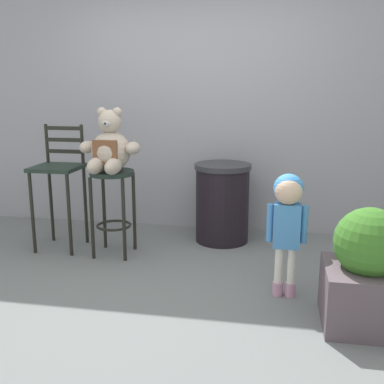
{
  "coord_description": "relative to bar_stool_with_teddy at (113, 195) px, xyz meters",
  "views": [
    {
      "loc": [
        0.85,
        -3.06,
        1.51
      ],
      "look_at": [
        0.18,
        0.55,
        0.67
      ],
      "focal_mm": 42.61,
      "sensor_mm": 36.0,
      "label": 1
    }
  ],
  "objects": [
    {
      "name": "bar_stool_with_teddy",
      "position": [
        0.0,
        0.0,
        0.0
      ],
      "size": [
        0.4,
        0.4,
        0.79
      ],
      "color": "#1C2A22",
      "rests_on": "ground_plane"
    },
    {
      "name": "child_walking",
      "position": [
        1.54,
        -0.6,
        0.1
      ],
      "size": [
        0.29,
        0.23,
        0.92
      ],
      "rotation": [
        0.0,
        0.0,
        -2.24
      ],
      "color": "#CA90AC",
      "rests_on": "ground_plane"
    },
    {
      "name": "teddy_bear",
      "position": [
        0.0,
        -0.03,
        0.43
      ],
      "size": [
        0.55,
        0.49,
        0.56
      ],
      "color": "#B6A592",
      "rests_on": "bar_stool_with_teddy"
    },
    {
      "name": "bar_chair_empty",
      "position": [
        -0.56,
        0.1,
        0.14
      ],
      "size": [
        0.43,
        0.43,
        1.17
      ],
      "color": "#1C2A22",
      "rests_on": "ground_plane"
    },
    {
      "name": "building_wall",
      "position": [
        0.58,
        1.11,
        1.07
      ],
      "size": [
        7.95,
        0.3,
        3.27
      ],
      "primitive_type": "cube",
      "color": "#94949B",
      "rests_on": "ground_plane"
    },
    {
      "name": "trash_bin",
      "position": [
        0.93,
        0.56,
        -0.17
      ],
      "size": [
        0.56,
        0.56,
        0.78
      ],
      "color": "black",
      "rests_on": "ground_plane"
    },
    {
      "name": "planter_with_shrub",
      "position": [
        2.04,
        -0.94,
        -0.2
      ],
      "size": [
        0.53,
        0.53,
        0.78
      ],
      "color": "#584A50",
      "rests_on": "ground_plane"
    },
    {
      "name": "ground_plane",
      "position": [
        0.58,
        -0.76,
        -0.56
      ],
      "size": [
        24.0,
        24.0,
        0.0
      ],
      "primitive_type": "plane",
      "color": "slate"
    }
  ]
}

